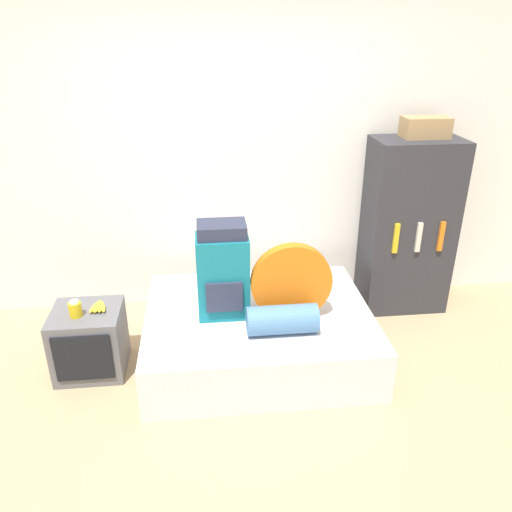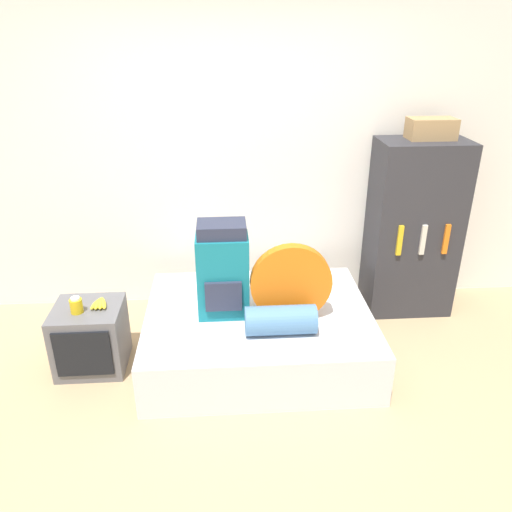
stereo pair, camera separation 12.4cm
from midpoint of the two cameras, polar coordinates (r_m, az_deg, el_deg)
The scene contains 11 objects.
ground_plane at distance 3.35m, azimuth 0.28°, elevation -19.02°, with size 16.00×16.00×0.00m, color tan.
wall_back at distance 4.25m, azimuth -1.45°, elevation 10.94°, with size 8.00×0.05×2.60m.
bed at distance 3.85m, azimuth 1.18°, elevation -8.72°, with size 1.67×1.33×0.39m.
backpack at distance 3.56m, azimuth -2.83°, elevation -1.74°, with size 0.37×0.29×0.71m.
tent_bag at distance 3.53m, azimuth 5.02°, elevation -3.09°, with size 0.58×0.08×0.58m.
sleeping_roll at distance 3.45m, azimuth 3.86°, elevation -7.33°, with size 0.49×0.20×0.20m.
television at distance 3.88m, azimuth -17.50°, elevation -8.85°, with size 0.49×0.46×0.49m.
canister at distance 3.69m, azimuth -18.96°, elevation -5.37°, with size 0.09×0.09×0.12m.
banana_bunch at distance 3.75m, azimuth -16.51°, elevation -5.22°, with size 0.13×0.17×0.04m.
bookshelf at distance 4.46m, azimuth 18.26°, elevation 2.94°, with size 0.72×0.46×1.50m.
cardboard_box at distance 4.29m, azimuth 20.21°, elevation 13.50°, with size 0.37×0.20×0.16m.
Camera 2 is at (-0.12, -2.41, 2.33)m, focal length 35.00 mm.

